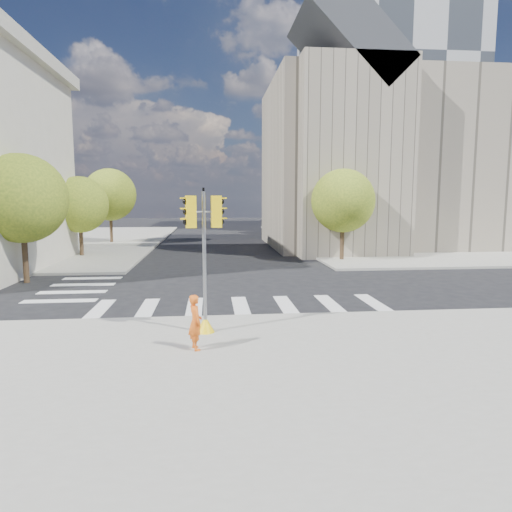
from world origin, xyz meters
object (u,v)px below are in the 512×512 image
at_px(lamp_far, 299,195).
at_px(photographer, 195,322).
at_px(lamp_near, 334,193).
at_px(traffic_signal, 205,272).

height_order(lamp_far, photographer, lamp_far).
bearing_deg(photographer, lamp_near, -42.78).
distance_m(traffic_signal, photographer, 1.94).
height_order(lamp_near, photographer, lamp_near).
bearing_deg(lamp_far, photographer, -105.22).
height_order(lamp_far, traffic_signal, lamp_far).
relative_size(lamp_far, photographer, 5.36).
distance_m(lamp_far, traffic_signal, 35.37).
xyz_separation_m(lamp_far, photographer, (-9.68, -35.57, -3.67)).
xyz_separation_m(traffic_signal, photographer, (-0.25, -1.59, -1.09)).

